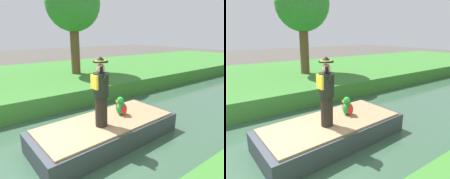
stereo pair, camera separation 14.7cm
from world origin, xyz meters
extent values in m
plane|color=#4C4742|center=(0.00, 0.00, 0.00)|extent=(80.00, 80.00, 0.00)
cube|color=#33513D|center=(0.00, 0.00, 0.05)|extent=(5.49, 48.00, 0.10)
cube|color=#38752D|center=(-7.44, 0.00, 0.42)|extent=(9.39, 48.00, 0.84)
cube|color=#333842|center=(0.00, 1.67, 0.38)|extent=(2.07, 4.31, 0.56)
cube|color=#997A56|center=(0.00, 1.67, 0.69)|extent=(1.90, 3.96, 0.05)
cylinder|color=black|center=(0.17, 1.39, 1.12)|extent=(0.32, 0.32, 0.82)
cylinder|color=black|center=(0.17, 1.39, 1.84)|extent=(0.40, 0.40, 0.62)
cube|color=gold|center=(0.17, 1.20, 1.94)|extent=(0.28, 0.06, 0.36)
sphere|color=#DBA884|center=(0.17, 1.39, 2.27)|extent=(0.23, 0.23, 0.23)
cylinder|color=black|center=(0.17, 1.39, 2.43)|extent=(0.38, 0.38, 0.03)
cone|color=black|center=(0.17, 1.39, 2.50)|extent=(0.26, 0.26, 0.12)
cylinder|color=gold|center=(0.17, 1.39, 2.46)|extent=(0.29, 0.29, 0.02)
cylinder|color=black|center=(0.39, 1.35, 2.02)|extent=(0.38, 0.09, 0.43)
cube|color=black|center=(0.30, 1.33, 2.26)|extent=(0.03, 0.08, 0.15)
ellipsoid|color=green|center=(-0.12, 2.30, 0.91)|extent=(0.26, 0.32, 0.40)
sphere|color=green|center=(-0.12, 2.26, 1.18)|extent=(0.20, 0.20, 0.20)
cone|color=yellow|center=(-0.12, 2.16, 1.17)|extent=(0.09, 0.09, 0.09)
ellipsoid|color=red|center=(-0.26, 2.30, 0.91)|extent=(0.08, 0.20, 0.32)
ellipsoid|color=red|center=(0.02, 2.30, 0.91)|extent=(0.08, 0.20, 0.32)
cylinder|color=brown|center=(-6.27, 3.80, 2.24)|extent=(0.51, 0.51, 2.79)
sphere|color=#307C30|center=(-6.27, 3.80, 4.67)|extent=(2.95, 2.95, 2.95)
camera|label=1|loc=(4.27, -1.23, 3.09)|focal=31.70mm
camera|label=2|loc=(4.35, -1.11, 3.09)|focal=31.70mm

